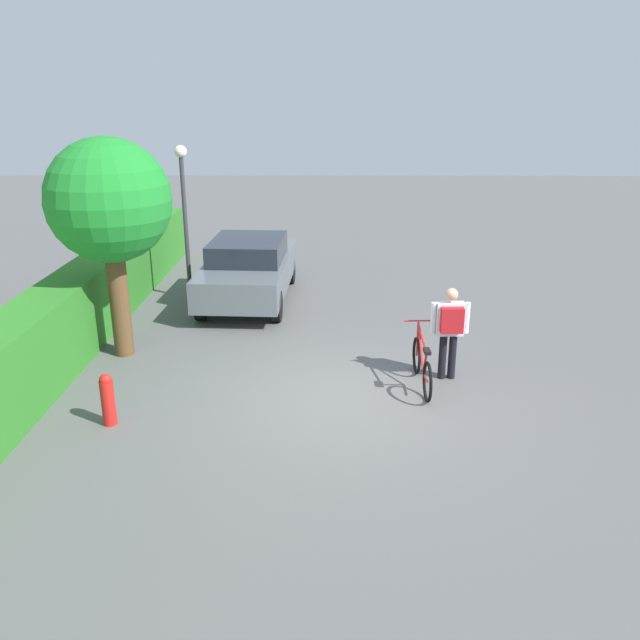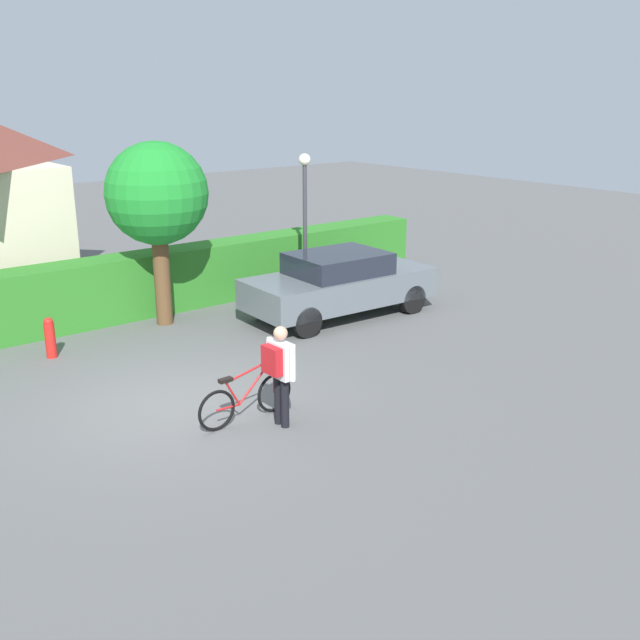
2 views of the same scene
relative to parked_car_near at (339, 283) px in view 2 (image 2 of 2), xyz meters
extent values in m
plane|color=#575757|center=(-5.29, -2.08, -0.78)|extent=(60.00, 60.00, 0.00)
cube|color=#2C7724|center=(-5.29, 2.96, -0.07)|extent=(19.87, 0.90, 1.42)
cube|color=slate|center=(0.01, 0.00, -0.11)|extent=(4.47, 2.04, 0.67)
cube|color=#1E232D|center=(-0.04, 0.00, 0.46)|extent=(2.15, 1.71, 0.48)
cylinder|color=black|center=(1.54, 0.75, -0.44)|extent=(0.68, 0.21, 0.67)
cylinder|color=black|center=(1.46, -0.90, -0.44)|extent=(0.68, 0.21, 0.67)
cylinder|color=black|center=(-1.44, 0.90, -0.44)|extent=(0.68, 0.21, 0.67)
cylinder|color=black|center=(-1.52, -0.75, -0.44)|extent=(0.68, 0.21, 0.67)
torus|color=black|center=(-4.23, -3.38, -0.45)|extent=(0.66, 0.07, 0.65)
torus|color=black|center=(-5.32, -3.41, -0.45)|extent=(0.66, 0.07, 0.65)
cylinder|color=#B21E1E|center=(-4.56, -3.39, -0.15)|extent=(0.70, 0.05, 0.66)
cylinder|color=#B21E1E|center=(-5.02, -3.40, -0.25)|extent=(0.27, 0.04, 0.45)
cylinder|color=#B21E1E|center=(-4.71, -3.40, 0.03)|extent=(0.87, 0.06, 0.21)
cylinder|color=#B21E1E|center=(-5.11, -3.41, -0.46)|extent=(0.42, 0.05, 0.05)
cylinder|color=#B21E1E|center=(-4.23, -3.38, -0.15)|extent=(0.04, 0.04, 0.61)
cube|color=black|center=(-5.14, -3.41, 0.00)|extent=(0.22, 0.11, 0.06)
cylinder|color=#B21E1E|center=(-4.23, -3.38, 0.19)|extent=(0.04, 0.50, 0.03)
cylinder|color=black|center=(-4.43, -3.79, -0.38)|extent=(0.13, 0.13, 0.80)
cylinder|color=black|center=(-4.43, -3.96, -0.38)|extent=(0.13, 0.13, 0.80)
cube|color=silver|center=(-4.43, -3.88, 0.30)|extent=(0.21, 0.47, 0.57)
sphere|color=tan|center=(-4.43, -3.88, 0.72)|extent=(0.22, 0.22, 0.22)
cylinder|color=silver|center=(-4.44, -3.59, 0.32)|extent=(0.09, 0.09, 0.54)
cylinder|color=silver|center=(-4.43, -4.16, 0.32)|extent=(0.09, 0.09, 0.54)
cube|color=red|center=(-4.59, -3.88, 0.33)|extent=(0.17, 0.38, 0.43)
cylinder|color=#38383D|center=(0.14, 1.45, 0.87)|extent=(0.10, 0.10, 3.30)
sphere|color=#F2EDCC|center=(0.14, 1.45, 2.64)|extent=(0.28, 0.28, 0.28)
cylinder|color=brown|center=(-3.39, 1.99, 0.33)|extent=(0.36, 0.36, 2.23)
sphere|color=#1D8329|center=(-3.39, 1.99, 2.10)|extent=(2.18, 2.18, 2.18)
cylinder|color=red|center=(-6.13, 1.40, -0.43)|extent=(0.20, 0.20, 0.70)
sphere|color=red|center=(-6.13, 1.40, -0.06)|extent=(0.18, 0.18, 0.18)
camera|label=1|loc=(-14.65, -1.79, 3.86)|focal=36.31mm
camera|label=2|loc=(-10.61, -12.51, 4.25)|focal=41.93mm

